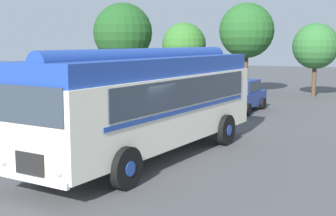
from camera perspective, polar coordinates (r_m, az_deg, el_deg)
The scene contains 8 objects.
ground_plane at distance 14.34m, azimuth -3.96°, elevation -6.84°, with size 120.00×120.00×0.00m, color #474749.
vintage_bus at distance 14.81m, azimuth -2.16°, elevation 1.13°, with size 4.18×10.36×3.49m.
car_near_left at distance 25.91m, azimuth 1.78°, elevation 1.79°, with size 2.30×4.36×1.66m.
car_mid_left at distance 25.22m, azimuth 8.80°, elevation 1.53°, with size 2.30×4.36×1.66m.
tree_far_left at distance 36.19m, azimuth -5.53°, elevation 9.06°, with size 4.50×4.50×6.62m.
tree_left_of_centre at distance 34.77m, azimuth 2.00°, elevation 7.68°, with size 3.25×3.25×5.09m.
tree_centre at distance 33.55m, azimuth 9.64°, elevation 9.38°, with size 3.84×3.84×6.38m.
tree_right_of_centre at distance 33.01m, azimuth 17.65°, elevation 7.32°, with size 3.06×3.06×4.93m.
Camera 1 is at (5.99, -12.49, 3.69)m, focal length 50.00 mm.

